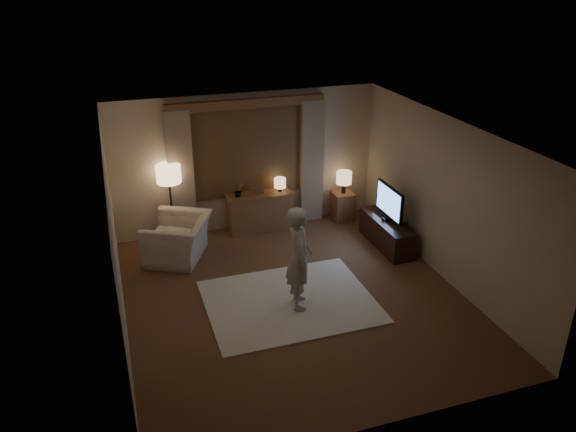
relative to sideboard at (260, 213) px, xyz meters
name	(u,v)px	position (x,y,z in m)	size (l,w,h in m)	color
room	(284,206)	(-0.16, -2.00, 0.98)	(5.04, 5.54, 2.64)	brown
rug	(290,301)	(-0.27, -2.57, -0.34)	(2.50, 2.00, 0.02)	white
sideboard	(260,213)	(0.00, 0.00, 0.00)	(1.20, 0.40, 0.70)	brown
picture_frame	(260,191)	(0.00, 0.00, 0.45)	(0.16, 0.02, 0.20)	brown
plant	(239,191)	(-0.40, 0.00, 0.50)	(0.17, 0.13, 0.30)	#999999
table_lamp_sideboard	(280,183)	(0.40, 0.00, 0.55)	(0.22, 0.22, 0.30)	black
floor_lamp	(169,178)	(-1.64, 0.00, 0.90)	(0.43, 0.43, 1.48)	black
armchair	(178,239)	(-1.65, -0.64, 0.01)	(1.12, 0.98, 0.73)	beige
side_table	(343,206)	(1.69, -0.05, -0.07)	(0.40, 0.40, 0.56)	brown
table_lamp_side	(344,178)	(1.69, -0.05, 0.52)	(0.30, 0.30, 0.44)	black
tv_stand	(387,233)	(1.99, -1.37, -0.10)	(0.45, 1.40, 0.50)	black
tv	(390,202)	(1.99, -1.37, 0.50)	(0.22, 0.89, 0.64)	black
person	(299,258)	(-0.17, -2.71, 0.46)	(0.58, 0.38, 1.59)	#B6B0A8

